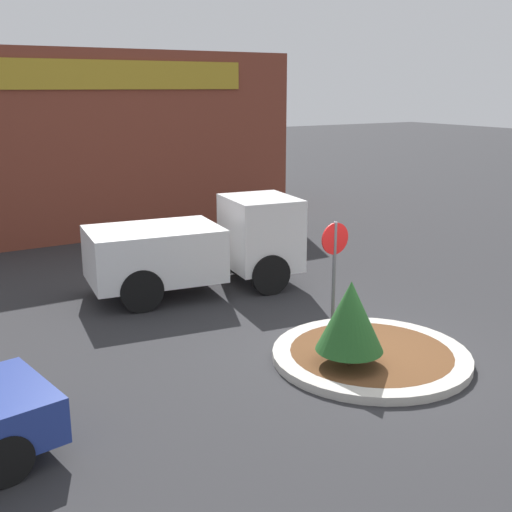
% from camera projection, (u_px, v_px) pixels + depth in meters
% --- Properties ---
extents(ground_plane, '(120.00, 120.00, 0.00)m').
position_uv_depth(ground_plane, '(371.00, 359.00, 11.99)').
color(ground_plane, '#2D2D30').
extents(traffic_island, '(3.68, 3.68, 0.16)m').
position_uv_depth(traffic_island, '(371.00, 355.00, 11.97)').
color(traffic_island, '#BCB7AD').
rests_on(traffic_island, ground_plane).
extents(stop_sign, '(0.61, 0.07, 2.49)m').
position_uv_depth(stop_sign, '(334.00, 263.00, 12.18)').
color(stop_sign, '#4C4C51').
rests_on(stop_sign, ground_plane).
extents(island_shrub, '(1.20, 1.20, 1.54)m').
position_uv_depth(island_shrub, '(350.00, 316.00, 11.18)').
color(island_shrub, brown).
rests_on(island_shrub, traffic_island).
extents(utility_truck, '(5.37, 2.67, 2.25)m').
position_uv_depth(utility_truck, '(201.00, 246.00, 15.73)').
color(utility_truck, white).
rests_on(utility_truck, ground_plane).
extents(storefront_building, '(13.95, 6.07, 6.11)m').
position_uv_depth(storefront_building, '(80.00, 140.00, 23.13)').
color(storefront_building, brown).
rests_on(storefront_building, ground_plane).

